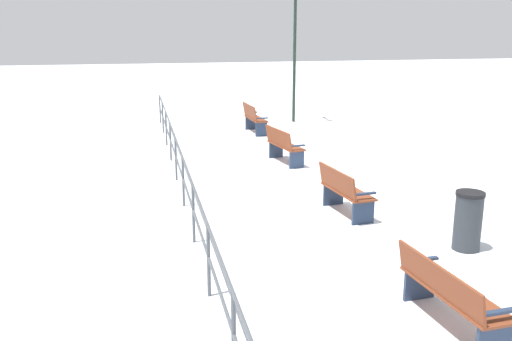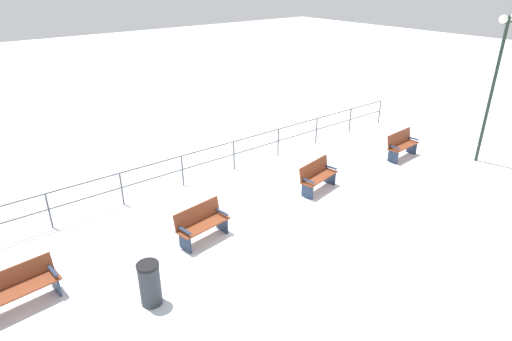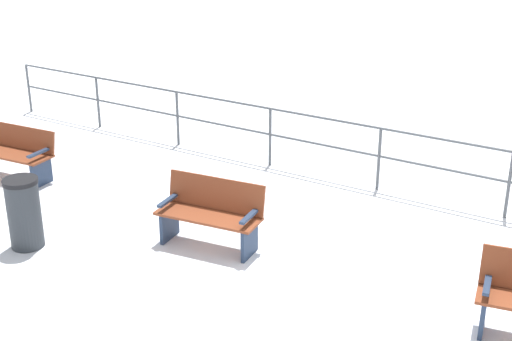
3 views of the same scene
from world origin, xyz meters
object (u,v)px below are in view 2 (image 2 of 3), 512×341
lamppost_middle (498,64)px  trash_bin (150,284)px  bench_fourth (402,144)px  bench_second (202,223)px  bench_third (317,176)px  bench_nearest (14,289)px

lamppost_middle → trash_bin: bearing=-92.4°
bench_fourth → lamppost_middle: size_ratio=0.30×
bench_second → bench_third: size_ratio=0.96×
bench_second → trash_bin: (1.34, -2.08, 0.02)m
bench_second → lamppost_middle: 11.05m
bench_nearest → trash_bin: (1.58, 2.20, 0.04)m
bench_third → trash_bin: 6.51m
bench_nearest → bench_third: 8.55m
bench_nearest → bench_second: bench_second is taller
bench_third → bench_fourth: size_ratio=1.01×
bench_nearest → bench_third: bearing=84.0°
bench_second → bench_third: (-0.10, 4.27, 0.02)m
lamppost_middle → bench_fourth: bearing=-134.9°
bench_third → bench_fourth: bearing=78.2°
bench_third → trash_bin: trash_bin is taller
bench_nearest → lamppost_middle: size_ratio=0.34×
bench_third → lamppost_middle: size_ratio=0.31×
bench_nearest → bench_third: size_ratio=1.12×
bench_nearest → bench_second: bearing=81.6°
bench_second → bench_nearest: bearing=-100.6°
bench_third → bench_fourth: bench_fourth is taller
bench_nearest → lamppost_middle: bearing=76.7°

